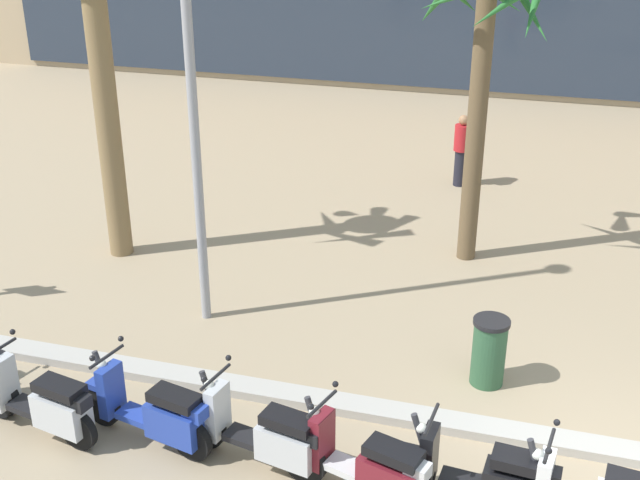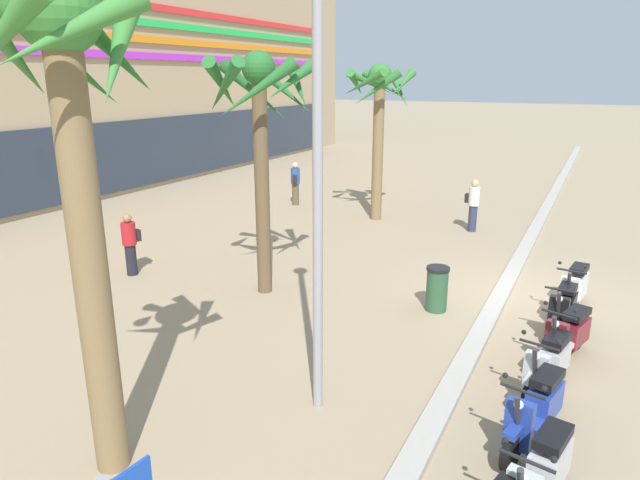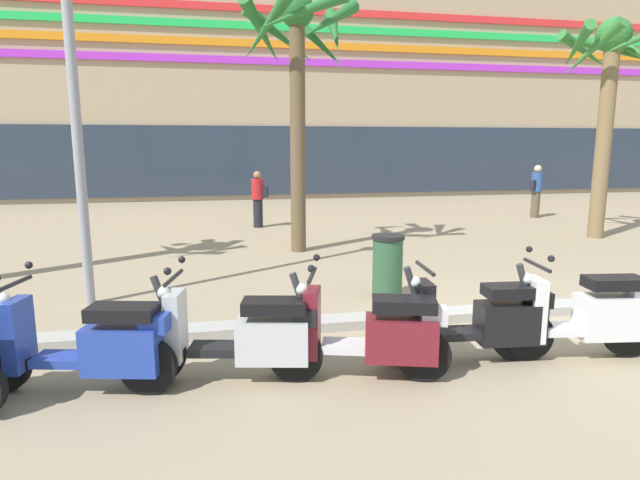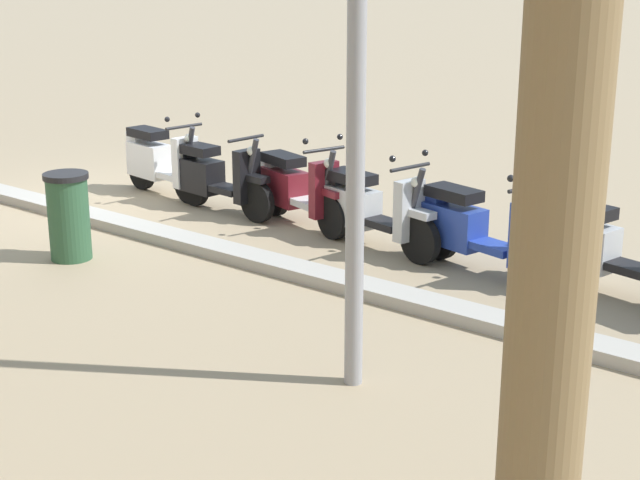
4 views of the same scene
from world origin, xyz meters
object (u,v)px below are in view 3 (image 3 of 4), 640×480
scooter_blue_second_in_line (90,346)px  litter_bin (387,266)px  pedestrian_by_palm_tree (536,190)px  palm_tree_by_mall_entrance (610,73)px  pedestrian_strolling_near_curb (258,198)px  scooter_white_far_back (587,315)px  scooter_black_mid_front (483,321)px  scooter_maroon_mid_rear (373,335)px  palm_tree_far_corner (298,55)px  scooter_silver_gap_after_mid (242,337)px

scooter_blue_second_in_line → litter_bin: (3.61, 2.37, 0.03)m
scooter_blue_second_in_line → pedestrian_by_palm_tree: (10.98, 9.91, 0.41)m
scooter_blue_second_in_line → palm_tree_by_mall_entrance: bearing=31.7°
scooter_blue_second_in_line → pedestrian_strolling_near_curb: 9.93m
scooter_white_far_back → pedestrian_strolling_near_curb: (-2.62, 9.82, 0.34)m
scooter_black_mid_front → palm_tree_by_mall_entrance: size_ratio=0.36×
scooter_maroon_mid_rear → palm_tree_by_mall_entrance: size_ratio=0.34×
scooter_maroon_mid_rear → palm_tree_far_corner: bearing=87.1°
pedestrian_by_palm_tree → scooter_silver_gap_after_mid: bearing=-134.1°
scooter_silver_gap_after_mid → palm_tree_by_mall_entrance: (8.96, 6.39, 3.44)m
scooter_silver_gap_after_mid → litter_bin: scooter_silver_gap_after_mid is taller
scooter_black_mid_front → palm_tree_far_corner: palm_tree_far_corner is taller
palm_tree_far_corner → scooter_blue_second_in_line: bearing=-115.5°
scooter_maroon_mid_rear → scooter_white_far_back: 2.37m
scooter_blue_second_in_line → scooter_white_far_back: size_ratio=1.05×
scooter_black_mid_front → litter_bin: scooter_black_mid_front is taller
palm_tree_far_corner → litter_bin: (0.70, -3.74, -3.53)m
scooter_blue_second_in_line → pedestrian_strolling_near_curb: size_ratio=1.20×
scooter_blue_second_in_line → scooter_maroon_mid_rear: same height
scooter_maroon_mid_rear → pedestrian_by_palm_tree: bearing=50.4°
scooter_silver_gap_after_mid → pedestrian_strolling_near_curb: size_ratio=1.18×
litter_bin → scooter_blue_second_in_line: bearing=-146.8°
palm_tree_far_corner → palm_tree_by_mall_entrance: bearing=2.0°
scooter_silver_gap_after_mid → palm_tree_far_corner: (1.55, 6.13, 3.58)m
palm_tree_far_corner → litter_bin: bearing=-79.4°
scooter_white_far_back → palm_tree_by_mall_entrance: palm_tree_by_mall_entrance is taller
scooter_silver_gap_after_mid → palm_tree_by_mall_entrance: 11.53m
scooter_white_far_back → palm_tree_far_corner: size_ratio=0.34×
scooter_blue_second_in_line → litter_bin: 4.32m
scooter_white_far_back → litter_bin: scooter_white_far_back is taller
litter_bin → palm_tree_far_corner: bearing=100.6°
scooter_blue_second_in_line → pedestrian_by_palm_tree: pedestrian_by_palm_tree is taller
scooter_white_far_back → pedestrian_strolling_near_curb: size_ratio=1.14×
pedestrian_by_palm_tree → litter_bin: bearing=-134.3°
scooter_silver_gap_after_mid → scooter_maroon_mid_rear: 1.25m
palm_tree_by_mall_entrance → scooter_blue_second_in_line: bearing=-148.3°
palm_tree_far_corner → pedestrian_strolling_near_curb: 4.81m
scooter_white_far_back → pedestrian_strolling_near_curb: 10.17m
scooter_maroon_mid_rear → scooter_blue_second_in_line: bearing=175.2°
palm_tree_by_mall_entrance → pedestrian_by_palm_tree: (0.66, 3.53, -3.02)m
palm_tree_far_corner → pedestrian_strolling_near_curb: (-0.57, 3.54, -3.21)m
scooter_blue_second_in_line → scooter_white_far_back: bearing=-2.0°
scooter_silver_gap_after_mid → palm_tree_by_mall_entrance: size_ratio=0.36×
palm_tree_by_mall_entrance → pedestrian_by_palm_tree: size_ratio=3.14×
scooter_black_mid_front → palm_tree_far_corner: 7.18m
scooter_silver_gap_after_mid → scooter_maroon_mid_rear: size_ratio=1.05×
scooter_white_far_back → palm_tree_far_corner: palm_tree_far_corner is taller
scooter_black_mid_front → pedestrian_strolling_near_curb: 9.82m
scooter_maroon_mid_rear → pedestrian_strolling_near_curb: 9.87m
pedestrian_strolling_near_curb → litter_bin: (1.27, -7.28, -0.33)m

